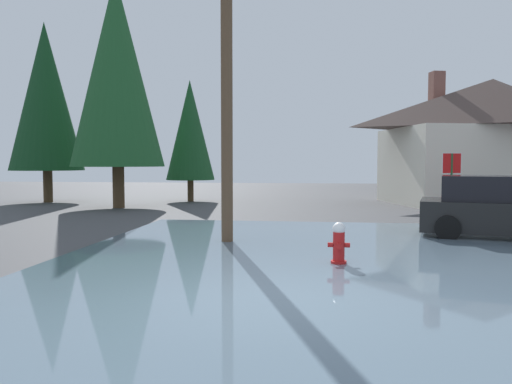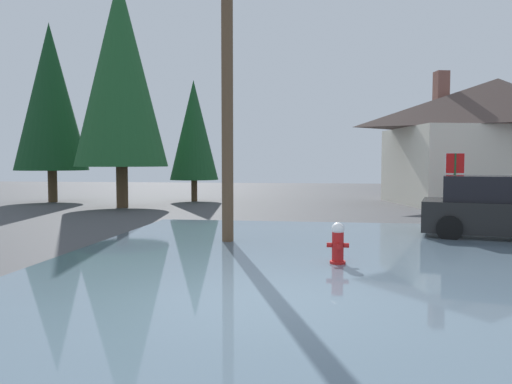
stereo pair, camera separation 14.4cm
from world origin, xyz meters
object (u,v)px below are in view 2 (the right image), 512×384
(pine_tree_mid_left, at_px, (120,72))
(stop_sign_far, at_px, (455,172))
(fire_hydrant, at_px, (338,245))
(house, at_px, (496,139))
(parked_car, at_px, (506,209))
(utility_pole, at_px, (227,44))
(pine_tree_tall_left, at_px, (50,97))
(pine_tree_short_left, at_px, (194,130))

(pine_tree_mid_left, bearing_deg, stop_sign_far, -10.89)
(fire_hydrant, relative_size, house, 0.08)
(house, relative_size, parked_car, 2.41)
(pine_tree_mid_left, bearing_deg, utility_pole, -53.41)
(parked_car, xyz_separation_m, pine_tree_tall_left, (-18.09, 9.38, 4.42))
(pine_tree_tall_left, bearing_deg, pine_tree_mid_left, -27.07)
(utility_pole, bearing_deg, stop_sign_far, 41.95)
(house, bearing_deg, fire_hydrant, -117.03)
(pine_tree_tall_left, distance_m, pine_tree_short_left, 7.21)
(parked_car, bearing_deg, pine_tree_tall_left, 152.59)
(pine_tree_tall_left, bearing_deg, parked_car, -27.41)
(stop_sign_far, distance_m, pine_tree_tall_left, 18.93)
(fire_hydrant, relative_size, pine_tree_tall_left, 0.09)
(stop_sign_far, xyz_separation_m, pine_tree_mid_left, (-13.25, 2.55, 4.24))
(fire_hydrant, bearing_deg, stop_sign_far, 63.37)
(stop_sign_far, bearing_deg, pine_tree_tall_left, 164.59)
(parked_car, bearing_deg, stop_sign_far, 92.09)
(house, distance_m, parked_car, 12.03)
(pine_tree_mid_left, bearing_deg, parked_car, -27.52)
(house, xyz_separation_m, pine_tree_tall_left, (-21.50, -1.93, 2.11))
(house, distance_m, pine_tree_tall_left, 21.69)
(utility_pole, xyz_separation_m, house, (10.39, 12.99, -1.72))
(pine_tree_mid_left, height_order, pine_tree_short_left, pine_tree_mid_left)
(stop_sign_far, bearing_deg, parked_car, -87.91)
(utility_pole, height_order, pine_tree_tall_left, utility_pole)
(pine_tree_tall_left, bearing_deg, pine_tree_short_left, 11.90)
(parked_car, xyz_separation_m, pine_tree_mid_left, (-13.41, 6.99, 5.11))
(utility_pole, relative_size, stop_sign_far, 4.00)
(utility_pole, bearing_deg, pine_tree_short_left, 108.71)
(pine_tree_short_left, bearing_deg, pine_tree_mid_left, -119.78)
(fire_hydrant, relative_size, stop_sign_far, 0.36)
(pine_tree_short_left, bearing_deg, house, 1.88)
(fire_hydrant, distance_m, pine_tree_mid_left, 15.22)
(house, relative_size, pine_tree_mid_left, 1.10)
(fire_hydrant, height_order, pine_tree_tall_left, pine_tree_tall_left)
(parked_car, bearing_deg, pine_tree_mid_left, 152.48)
(stop_sign_far, relative_size, pine_tree_mid_left, 0.23)
(stop_sign_far, height_order, parked_car, stop_sign_far)
(pine_tree_short_left, bearing_deg, utility_pole, -71.29)
(pine_tree_short_left, bearing_deg, parked_car, -44.00)
(stop_sign_far, bearing_deg, fire_hydrant, -116.63)
(utility_pole, xyz_separation_m, stop_sign_far, (6.81, 6.12, -3.16))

